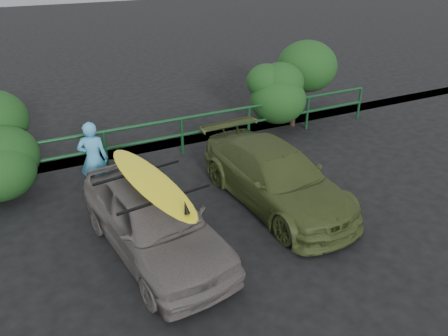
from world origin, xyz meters
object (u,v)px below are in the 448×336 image
Objects in this scene: surfboard at (150,181)px; olive_vehicle at (276,176)px; guardrail at (145,143)px; man at (93,159)px; sedan at (154,219)px.

olive_vehicle is at bearing 2.11° from surfboard.
man reaches higher than guardrail.
surfboard is at bearing 172.41° from sedan.
man is (-0.53, 2.52, 0.19)m from sedan.
guardrail is at bearing 67.84° from surfboard.
olive_vehicle is at bearing 2.11° from sedan.
olive_vehicle is (1.91, -3.13, 0.09)m from guardrail.
guardrail is 3.74m from sedan.
sedan reaches higher than guardrail.
sedan is at bearing -174.05° from olive_vehicle.
surfboard is at bearing 121.75° from man.
surfboard is (0.53, -2.52, 0.58)m from man.
man reaches higher than surfboard.
surfboard is (-2.85, -0.49, 0.83)m from olive_vehicle.
sedan is 0.77m from surfboard.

